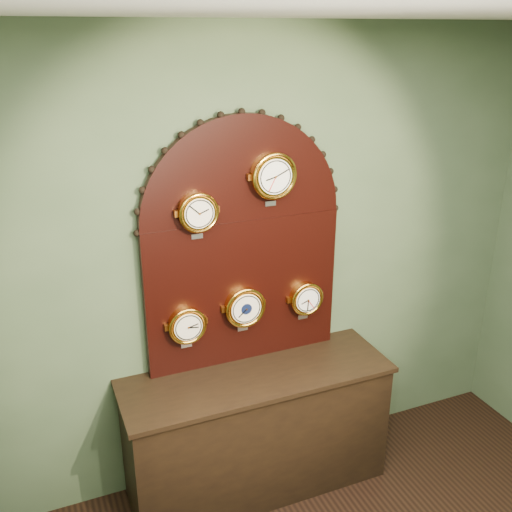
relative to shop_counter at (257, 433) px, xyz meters
name	(u,v)px	position (x,y,z in m)	size (l,w,h in m)	color
wall_back	(240,270)	(0.00, 0.27, 1.00)	(4.00, 4.00, 0.00)	#475C3F
shop_counter	(257,433)	(0.00, 0.00, 0.00)	(1.60, 0.50, 0.80)	black
display_board	(243,237)	(0.00, 0.22, 1.23)	(1.26, 0.06, 1.53)	black
roman_clock	(198,212)	(-0.28, 0.15, 1.43)	(0.22, 0.08, 0.28)	gold
arabic_clock	(273,176)	(0.16, 0.15, 1.59)	(0.27, 0.08, 0.32)	gold
hygrometer	(187,325)	(-0.38, 0.15, 0.76)	(0.23, 0.08, 0.28)	gold
barometer	(245,307)	(-0.02, 0.15, 0.81)	(0.25, 0.08, 0.30)	gold
tide_clock	(306,298)	(0.39, 0.15, 0.79)	(0.22, 0.08, 0.27)	gold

